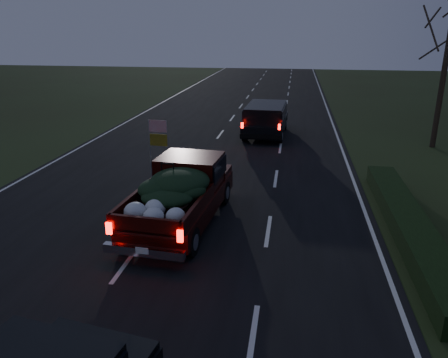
% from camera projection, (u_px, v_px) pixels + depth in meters
% --- Properties ---
extents(ground, '(120.00, 120.00, 0.00)m').
position_uv_depth(ground, '(127.00, 262.00, 11.64)').
color(ground, black).
rests_on(ground, ground).
extents(road_asphalt, '(14.00, 120.00, 0.02)m').
position_uv_depth(road_asphalt, '(127.00, 262.00, 11.64)').
color(road_asphalt, black).
rests_on(road_asphalt, ground).
extents(hedge_row, '(1.00, 10.00, 0.60)m').
position_uv_depth(hedge_row, '(409.00, 225.00, 13.18)').
color(hedge_row, black).
rests_on(hedge_row, ground).
extents(pickup_truck, '(2.55, 5.74, 2.93)m').
position_uv_depth(pickup_truck, '(181.00, 190.00, 13.72)').
color(pickup_truck, '#340A07').
rests_on(pickup_truck, ground).
extents(lead_suv, '(2.39, 5.29, 1.49)m').
position_uv_depth(lead_suv, '(266.00, 116.00, 25.00)').
color(lead_suv, black).
rests_on(lead_suv, ground).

